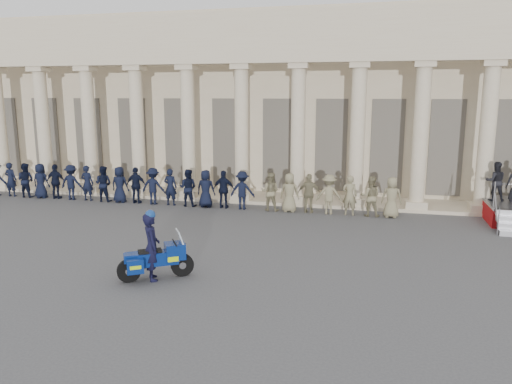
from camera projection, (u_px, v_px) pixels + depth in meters
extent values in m
plane|color=#454548|center=(214.00, 257.00, 15.49)|extent=(90.00, 90.00, 0.00)
cube|color=#C6B494|center=(295.00, 102.00, 28.91)|extent=(40.00, 10.00, 9.00)
cube|color=#C6B494|center=(273.00, 198.00, 23.86)|extent=(40.00, 2.60, 0.15)
cube|color=#C6B494|center=(270.00, 52.00, 21.80)|extent=(35.80, 1.00, 1.00)
cube|color=#C6B494|center=(270.00, 25.00, 21.58)|extent=(35.80, 1.00, 1.20)
cube|color=#C6B494|center=(5.00, 184.00, 26.38)|extent=(0.90, 0.90, 0.30)
cylinder|color=#C6B494|center=(0.00, 128.00, 25.81)|extent=(0.64, 0.64, 5.60)
cube|color=#C6B494|center=(48.00, 186.00, 25.78)|extent=(0.90, 0.90, 0.30)
cylinder|color=#C6B494|center=(44.00, 129.00, 25.21)|extent=(0.64, 0.64, 5.60)
cube|color=#C6B494|center=(39.00, 69.00, 24.64)|extent=(0.85, 0.85, 0.24)
cube|color=#C6B494|center=(93.00, 188.00, 25.17)|extent=(0.90, 0.90, 0.30)
cylinder|color=#C6B494|center=(89.00, 129.00, 24.60)|extent=(0.64, 0.64, 5.60)
cube|color=#C6B494|center=(85.00, 69.00, 24.03)|extent=(0.85, 0.85, 0.24)
cube|color=#C6B494|center=(140.00, 190.00, 24.57)|extent=(0.90, 0.90, 0.30)
cylinder|color=#C6B494|center=(138.00, 130.00, 24.00)|extent=(0.64, 0.64, 5.60)
cube|color=#C6B494|center=(135.00, 68.00, 23.43)|extent=(0.85, 0.85, 0.24)
cube|color=#C6B494|center=(190.00, 193.00, 23.96)|extent=(0.90, 0.90, 0.30)
cylinder|color=#C6B494|center=(188.00, 131.00, 23.39)|extent=(0.64, 0.64, 5.60)
cube|color=#C6B494|center=(187.00, 67.00, 22.82)|extent=(0.85, 0.85, 0.24)
cube|color=#C6B494|center=(242.00, 195.00, 23.36)|extent=(0.90, 0.90, 0.30)
cylinder|color=#C6B494|center=(242.00, 132.00, 22.79)|extent=(0.64, 0.64, 5.60)
cube|color=#C6B494|center=(241.00, 67.00, 22.22)|extent=(0.85, 0.85, 0.24)
cube|color=#C6B494|center=(297.00, 198.00, 22.75)|extent=(0.90, 0.90, 0.30)
cylinder|color=#C6B494|center=(298.00, 133.00, 22.18)|extent=(0.64, 0.64, 5.60)
cube|color=#C6B494|center=(299.00, 66.00, 21.61)|extent=(0.85, 0.85, 0.24)
cube|color=#C6B494|center=(355.00, 201.00, 22.15)|extent=(0.90, 0.90, 0.30)
cylinder|color=#C6B494|center=(357.00, 134.00, 21.58)|extent=(0.64, 0.64, 5.60)
cube|color=#C6B494|center=(360.00, 65.00, 21.01)|extent=(0.85, 0.85, 0.24)
cube|color=#C6B494|center=(416.00, 204.00, 21.54)|extent=(0.90, 0.90, 0.30)
cylinder|color=#C6B494|center=(420.00, 136.00, 20.97)|extent=(0.64, 0.64, 5.60)
cube|color=#C6B494|center=(425.00, 64.00, 20.40)|extent=(0.85, 0.85, 0.24)
cube|color=#C6B494|center=(481.00, 207.00, 20.94)|extent=(0.90, 0.90, 0.30)
cylinder|color=#C6B494|center=(487.00, 137.00, 20.37)|extent=(0.64, 0.64, 5.60)
cube|color=#C6B494|center=(493.00, 63.00, 19.80)|extent=(0.85, 0.85, 0.24)
cube|color=black|center=(7.00, 137.00, 28.17)|extent=(1.30, 0.12, 4.20)
cube|color=black|center=(48.00, 138.00, 27.57)|extent=(1.30, 0.12, 4.20)
cube|color=black|center=(90.00, 139.00, 26.96)|extent=(1.30, 0.12, 4.20)
cube|color=black|center=(133.00, 140.00, 26.36)|extent=(1.30, 0.12, 4.20)
cube|color=black|center=(179.00, 142.00, 25.75)|extent=(1.30, 0.12, 4.20)
cube|color=black|center=(227.00, 143.00, 25.15)|extent=(1.30, 0.12, 4.20)
cube|color=black|center=(278.00, 144.00, 24.54)|extent=(1.30, 0.12, 4.20)
cube|color=black|center=(331.00, 145.00, 23.94)|extent=(1.30, 0.12, 4.20)
cube|color=black|center=(387.00, 147.00, 23.33)|extent=(1.30, 0.12, 4.20)
cube|color=black|center=(446.00, 148.00, 22.73)|extent=(1.30, 0.12, 4.20)
cube|color=black|center=(508.00, 150.00, 22.12)|extent=(1.30, 0.12, 4.20)
imported|color=black|center=(11.00, 179.00, 24.52)|extent=(0.61, 0.40, 1.68)
imported|color=black|center=(26.00, 180.00, 24.32)|extent=(0.82, 0.64, 1.68)
imported|color=black|center=(41.00, 181.00, 24.12)|extent=(0.82, 0.53, 1.68)
imported|color=black|center=(56.00, 182.00, 23.93)|extent=(0.98, 0.41, 1.68)
imported|color=black|center=(72.00, 182.00, 23.73)|extent=(1.08, 0.62, 1.68)
imported|color=black|center=(87.00, 183.00, 23.53)|extent=(0.61, 0.40, 1.68)
imported|color=black|center=(103.00, 184.00, 23.34)|extent=(0.82, 0.64, 1.68)
imported|color=black|center=(120.00, 185.00, 23.14)|extent=(0.82, 0.53, 1.68)
imported|color=black|center=(136.00, 185.00, 22.95)|extent=(0.98, 0.41, 1.68)
imported|color=black|center=(153.00, 186.00, 22.75)|extent=(1.08, 0.62, 1.68)
imported|color=black|center=(170.00, 187.00, 22.55)|extent=(0.61, 0.40, 1.68)
imported|color=black|center=(188.00, 188.00, 22.36)|extent=(0.82, 0.64, 1.68)
imported|color=black|center=(206.00, 189.00, 22.16)|extent=(0.82, 0.53, 1.68)
imported|color=black|center=(224.00, 189.00, 21.96)|extent=(0.98, 0.41, 1.68)
imported|color=black|center=(242.00, 190.00, 21.77)|extent=(1.08, 0.62, 1.68)
imported|color=#7F7658|center=(270.00, 192.00, 21.48)|extent=(0.82, 0.64, 1.68)
imported|color=#7F7658|center=(289.00, 193.00, 21.28)|extent=(0.82, 0.53, 1.68)
imported|color=#7F7658|center=(309.00, 193.00, 21.08)|extent=(0.98, 0.41, 1.68)
imported|color=#7F7658|center=(329.00, 194.00, 20.89)|extent=(1.08, 0.62, 1.68)
imported|color=#7F7658|center=(350.00, 195.00, 20.69)|extent=(0.61, 0.40, 1.68)
imported|color=#7F7658|center=(370.00, 196.00, 20.50)|extent=(0.82, 0.64, 1.68)
imported|color=#7F7658|center=(392.00, 197.00, 20.30)|extent=(0.82, 0.53, 1.68)
cube|color=#9B0C0F|center=(486.00, 212.00, 19.99)|extent=(0.04, 2.73, 0.67)
cube|color=gray|center=(511.00, 212.00, 18.43)|extent=(1.10, 0.28, 0.19)
imported|color=black|center=(495.00, 181.00, 19.87)|extent=(0.76, 0.59, 1.57)
cylinder|color=black|center=(182.00, 265.00, 13.84)|extent=(0.61, 0.46, 0.64)
cylinder|color=black|center=(129.00, 271.00, 13.38)|extent=(0.61, 0.46, 0.64)
cube|color=navy|center=(157.00, 258.00, 13.57)|extent=(1.15, 0.94, 0.37)
cube|color=navy|center=(175.00, 251.00, 13.69)|extent=(0.72, 0.71, 0.43)
cube|color=silver|center=(175.00, 258.00, 13.74)|extent=(0.33, 0.36, 0.12)
cube|color=#B2BFCC|center=(180.00, 239.00, 13.68)|extent=(0.41, 0.48, 0.52)
cube|color=black|center=(150.00, 252.00, 13.47)|extent=(0.70, 0.61, 0.10)
cube|color=navy|center=(130.00, 258.00, 13.33)|extent=(0.46, 0.46, 0.21)
cube|color=navy|center=(135.00, 266.00, 13.10)|extent=(0.48, 0.41, 0.39)
cube|color=#C2E90C|center=(135.00, 266.00, 13.10)|extent=(0.37, 0.35, 0.10)
cube|color=navy|center=(133.00, 259.00, 13.67)|extent=(0.48, 0.41, 0.39)
cube|color=#C2E90C|center=(133.00, 259.00, 13.67)|extent=(0.37, 0.35, 0.10)
cylinder|color=silver|center=(139.00, 268.00, 13.69)|extent=(0.54, 0.39, 0.10)
cylinder|color=black|center=(175.00, 243.00, 13.65)|extent=(0.39, 0.59, 0.03)
imported|color=black|center=(152.00, 247.00, 13.46)|extent=(0.74, 0.81, 1.86)
sphere|color=navy|center=(150.00, 215.00, 13.29)|extent=(0.28, 0.28, 0.28)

